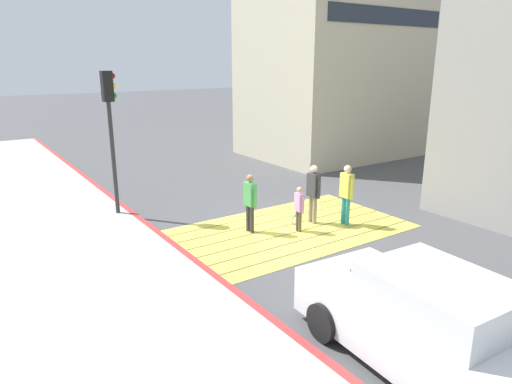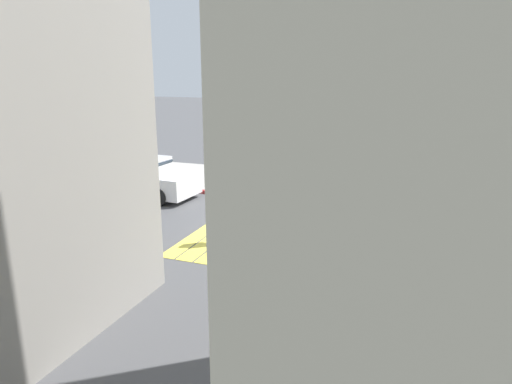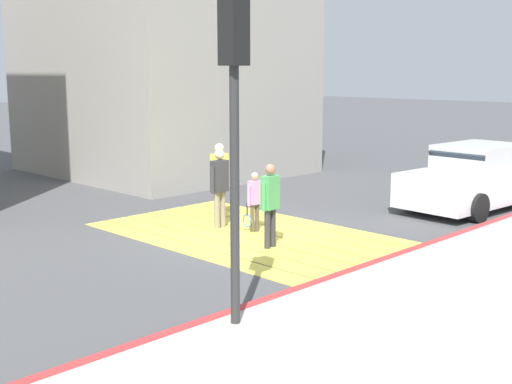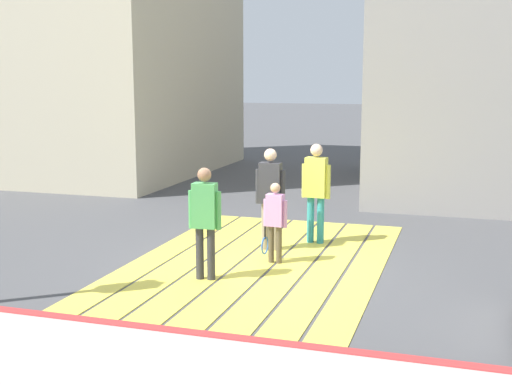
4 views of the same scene
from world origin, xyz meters
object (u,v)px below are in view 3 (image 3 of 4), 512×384
Objects in this scene: pedestrian_adult_trailing at (219,175)px; pedestrian_child_with_racket at (254,199)px; traffic_light_corner at (233,96)px; pedestrian_adult_side at (220,183)px; car_parked_near_curb at (475,179)px; pedestrian_adult_lead at (270,200)px.

pedestrian_adult_trailing is 1.37× the size of pedestrian_child_with_racket.
pedestrian_adult_side is at bearing -40.31° from traffic_light_corner.
pedestrian_adult_trailing is at bearing -40.53° from traffic_light_corner.
pedestrian_adult_side is (2.83, 5.87, 0.26)m from car_parked_near_curb.
pedestrian_adult_lead is 0.93× the size of pedestrian_adult_trailing.
pedestrian_adult_trailing reaches higher than pedestrian_adult_side.
pedestrian_adult_side is at bearing 21.08° from pedestrian_child_with_racket.
pedestrian_adult_side reaches higher than car_parked_near_curb.
pedestrian_adult_side is at bearing 138.04° from pedestrian_adult_trailing.
pedestrian_adult_lead reaches higher than pedestrian_child_with_racket.
pedestrian_adult_trailing is 1.51m from pedestrian_child_with_racket.
car_parked_near_curb is 1.04× the size of traffic_light_corner.
traffic_light_corner is 2.49× the size of pedestrian_adult_side.
car_parked_near_curb reaches higher than pedestrian_child_with_racket.
traffic_light_corner is 3.35× the size of pedestrian_child_with_racket.
car_parked_near_curb is 6.32m from pedestrian_adult_trailing.
traffic_light_corner is 2.44× the size of pedestrian_adult_trailing.
pedestrian_adult_trailing reaches higher than pedestrian_adult_lead.
pedestrian_adult_lead is at bearing -52.72° from traffic_light_corner.
traffic_light_corner is (-1.58, 9.61, 2.30)m from car_parked_near_curb.
pedestrian_adult_trailing is (2.56, -1.03, 0.07)m from pedestrian_adult_lead.
pedestrian_child_with_racket is (-0.75, -0.29, -0.28)m from pedestrian_adult_side.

